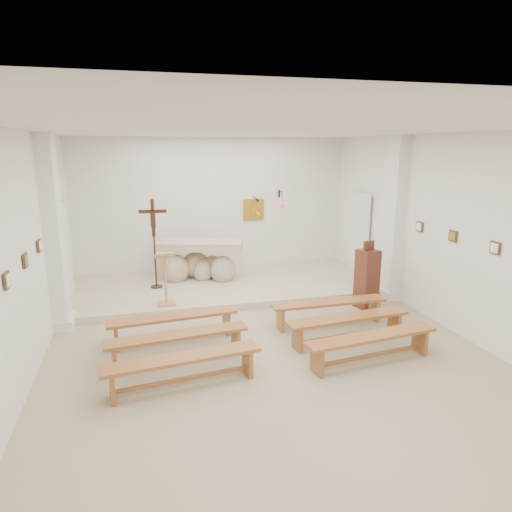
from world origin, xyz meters
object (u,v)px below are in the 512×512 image
object	(u,v)px
altar	(200,263)
lectern	(165,278)
donation_pedestal	(367,278)
bench_left_front	(173,322)
bench_right_second	(348,323)
bench_right_front	(329,307)
bench_left_second	(178,341)
bench_left_third	(183,364)
bench_right_third	(371,342)
crucifix_stand	(154,237)

from	to	relation	value
altar	lectern	bearing A→B (deg)	-102.98
donation_pedestal	bench_left_front	distance (m)	4.08
donation_pedestal	bench_right_second	size ratio (longest dim) A/B	0.64
altar	bench_right_front	size ratio (longest dim) A/B	0.96
altar	bench_right_front	world-z (taller)	altar
altar	bench_left_second	size ratio (longest dim) A/B	0.95
bench_right_front	bench_left_third	bearing A→B (deg)	-151.03
bench_right_front	bench_right_third	size ratio (longest dim) A/B	0.99
bench_left_third	bench_right_second	bearing A→B (deg)	8.41
bench_right_front	bench_right_second	world-z (taller)	same
bench_left_front	bench_right_third	size ratio (longest dim) A/B	1.00
lectern	bench_left_front	xyz separation A→B (m)	(0.01, -1.49, -0.35)
bench_left_second	bench_left_third	world-z (taller)	same
bench_right_front	bench_left_second	size ratio (longest dim) A/B	0.99
bench_right_front	bench_right_third	bearing A→B (deg)	-90.26
bench_right_front	bench_right_second	distance (m)	0.80
altar	bench_left_front	distance (m)	3.29
bench_right_front	bench_left_front	bearing A→B (deg)	179.74
donation_pedestal	bench_right_front	xyz separation A→B (m)	(-1.13, -0.69, -0.27)
bench_right_front	bench_left_second	xyz separation A→B (m)	(-2.88, -0.80, 0.00)
crucifix_stand	bench_right_front	distance (m)	4.18
crucifix_stand	donation_pedestal	distance (m)	4.68
bench_left_second	bench_right_second	xyz separation A→B (m)	(2.88, 0.00, 0.00)
donation_pedestal	bench_right_second	world-z (taller)	donation_pedestal
bench_left_second	bench_right_second	bearing A→B (deg)	-6.64
donation_pedestal	bench_left_third	distance (m)	4.63
bench_left_third	altar	bearing A→B (deg)	71.96
lectern	bench_left_second	distance (m)	2.32
lectern	donation_pedestal	distance (m)	4.10
altar	crucifix_stand	distance (m)	1.38
bench_right_second	donation_pedestal	bearing A→B (deg)	47.37
altar	donation_pedestal	size ratio (longest dim) A/B	1.50
donation_pedestal	bench_left_front	bearing A→B (deg)	176.01
bench_right_front	bench_left_second	distance (m)	2.99
lectern	crucifix_stand	distance (m)	1.38
lectern	altar	bearing A→B (deg)	58.87
lectern	bench_right_front	size ratio (longest dim) A/B	0.51
crucifix_stand	bench_left_front	bearing A→B (deg)	-82.64
lectern	bench_left_third	distance (m)	3.12
bench_left_front	bench_left_third	bearing A→B (deg)	-95.73
donation_pedestal	bench_right_second	bearing A→B (deg)	-140.94
bench_left_third	lectern	bearing A→B (deg)	83.00
lectern	bench_right_third	size ratio (longest dim) A/B	0.50
crucifix_stand	bench_left_second	distance (m)	3.65
altar	bench_right_third	xyz separation A→B (m)	(1.97, -4.76, -0.19)
crucifix_stand	bench_left_third	xyz separation A→B (m)	(0.15, -4.32, -0.96)
bench_left_second	bench_left_front	bearing A→B (deg)	83.36
donation_pedestal	crucifix_stand	bearing A→B (deg)	140.29
crucifix_stand	bench_right_second	xyz separation A→B (m)	(3.03, -3.52, -0.96)
bench_left_third	bench_right_third	size ratio (longest dim) A/B	1.00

